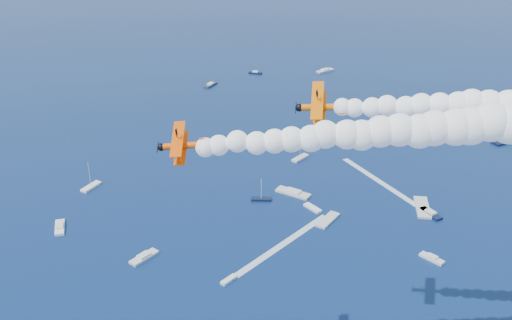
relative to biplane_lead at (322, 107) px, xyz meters
The scene contains 6 objects.
biplane_lead is the anchor object (origin of this frame).
biplane_trail 24.86m from the biplane_lead, 116.65° to the right, with size 7.28×8.17×4.92m, color #FF5205, non-canonical shape.
smoke_trail_lead 27.78m from the biplane_lead, 25.61° to the left, with size 50.91×27.72×10.54m, color white, non-canonical shape.
smoke_trail_trail 13.85m from the biplane_lead, 30.03° to the right, with size 47.57×33.61×10.54m, color white, non-canonical shape.
spectator_boats 98.86m from the biplane_lead, 91.22° to the left, with size 249.49×196.40×0.70m.
boat_wakes 82.60m from the biplane_lead, 111.56° to the left, with size 34.52×75.71×0.04m.
Camera 1 is at (45.11, -51.09, 91.55)m, focal length 42.58 mm.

